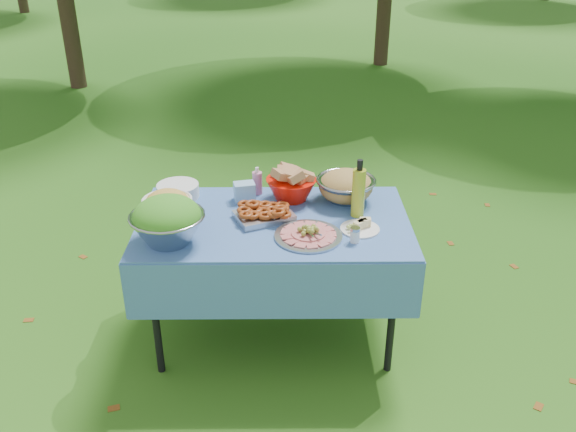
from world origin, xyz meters
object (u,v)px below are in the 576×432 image
Objects in this scene: charcuterie_platter at (308,230)px; oil_bottle at (359,188)px; pasta_bowl_steel at (346,186)px; picnic_table at (275,279)px; salad_bowl at (167,221)px; plate_stack at (178,191)px; bread_bowl at (291,184)px.

oil_bottle is (0.28, 0.24, 0.12)m from charcuterie_platter.
oil_bottle is at bearing 41.14° from charcuterie_platter.
oil_bottle reaches higher than pasta_bowl_steel.
picnic_table is 0.67m from pasta_bowl_steel.
picnic_table is 0.76m from salad_bowl.
plate_stack is (-0.56, 0.30, 0.42)m from picnic_table.
plate_stack is at bearing 166.51° from oil_bottle.
picnic_table is 4.48× the size of oil_bottle.
oil_bottle is (1.02, -0.24, 0.12)m from plate_stack.
plate_stack reaches higher than picnic_table.
bread_bowl is (0.62, 0.50, -0.03)m from salad_bowl.
oil_bottle reaches higher than picnic_table.
bread_bowl reaches higher than charcuterie_platter.
plate_stack is 0.84× the size of bread_bowl.
pasta_bowl_steel is at bearing -2.76° from bread_bowl.
pasta_bowl_steel is 0.50m from charcuterie_platter.
bread_bowl is 0.86× the size of pasta_bowl_steel.
plate_stack is (-0.03, 0.53, -0.08)m from salad_bowl.
salad_bowl is 1.02m from oil_bottle.
oil_bottle reaches higher than charcuterie_platter.
charcuterie_platter is 0.39m from oil_bottle.
picnic_table is 5.04× the size of bread_bowl.
pasta_bowl_steel is at bearing 103.65° from oil_bottle.
bread_bowl is (0.66, -0.03, 0.06)m from plate_stack.
picnic_table is 4.16× the size of charcuterie_platter.
bread_bowl reaches higher than picnic_table.
oil_bottle reaches higher than salad_bowl.
bread_bowl is at bearing 69.84° from picnic_table.
oil_bottle is at bearing 16.38° from salad_bowl.
salad_bowl reaches higher than plate_stack.
plate_stack is at bearing 146.70° from charcuterie_platter.
oil_bottle is at bearing 6.87° from picnic_table.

